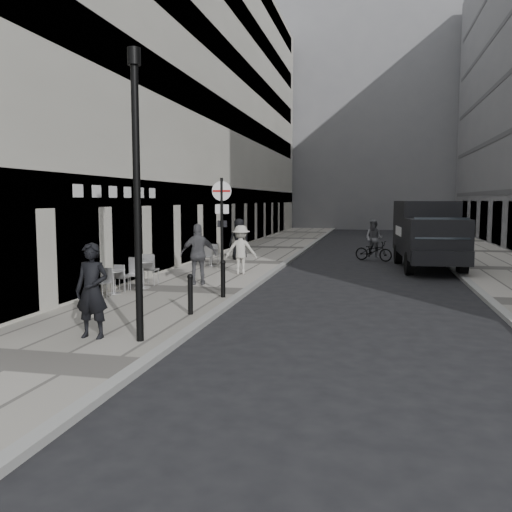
{
  "coord_description": "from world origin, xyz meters",
  "views": [
    {
      "loc": [
        3.8,
        -5.28,
        2.85
      ],
      "look_at": [
        0.82,
        8.41,
        1.4
      ],
      "focal_mm": 38.0,
      "sensor_mm": 36.0,
      "label": 1
    }
  ],
  "objects_px": {
    "walking_man": "(92,291)",
    "lamppost": "(137,182)",
    "cyclist": "(374,245)",
    "sign_post": "(222,219)",
    "panel_van": "(427,231)"
  },
  "relations": [
    {
      "from": "walking_man",
      "to": "panel_van",
      "type": "xyz_separation_m",
      "value": [
        7.6,
        13.82,
        0.51
      ]
    },
    {
      "from": "lamppost",
      "to": "panel_van",
      "type": "bearing_deg",
      "value": 64.56
    },
    {
      "from": "walking_man",
      "to": "lamppost",
      "type": "bearing_deg",
      "value": -1.21
    },
    {
      "from": "walking_man",
      "to": "lamppost",
      "type": "height_order",
      "value": "lamppost"
    },
    {
      "from": "sign_post",
      "to": "panel_van",
      "type": "distance_m",
      "value": 10.38
    },
    {
      "from": "sign_post",
      "to": "panel_van",
      "type": "bearing_deg",
      "value": 46.4
    },
    {
      "from": "sign_post",
      "to": "panel_van",
      "type": "height_order",
      "value": "sign_post"
    },
    {
      "from": "sign_post",
      "to": "lamppost",
      "type": "relative_size",
      "value": 0.61
    },
    {
      "from": "cyclist",
      "to": "sign_post",
      "type": "bearing_deg",
      "value": -91.1
    },
    {
      "from": "walking_man",
      "to": "sign_post",
      "type": "distance_m",
      "value": 6.04
    },
    {
      "from": "walking_man",
      "to": "lamppost",
      "type": "relative_size",
      "value": 0.34
    },
    {
      "from": "walking_man",
      "to": "cyclist",
      "type": "relative_size",
      "value": 0.97
    },
    {
      "from": "walking_man",
      "to": "lamppost",
      "type": "xyz_separation_m",
      "value": [
        1.02,
        -0.03,
        2.13
      ]
    },
    {
      "from": "walking_man",
      "to": "sign_post",
      "type": "relative_size",
      "value": 0.56
    },
    {
      "from": "lamppost",
      "to": "walking_man",
      "type": "bearing_deg",
      "value": 178.32
    }
  ]
}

